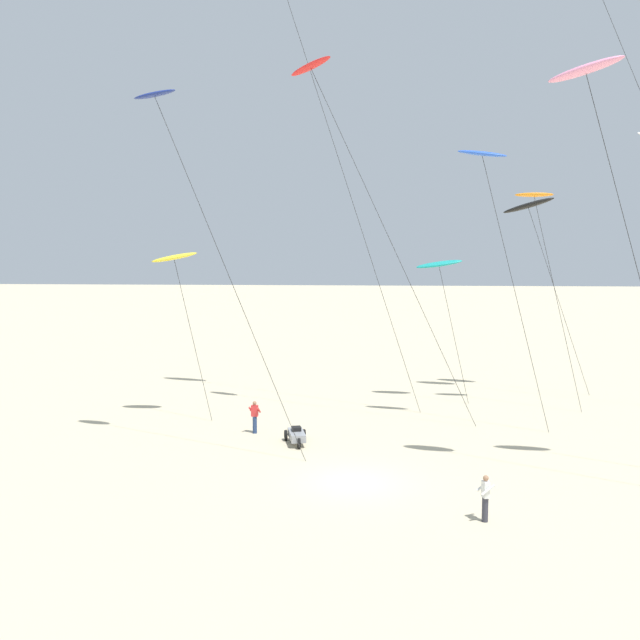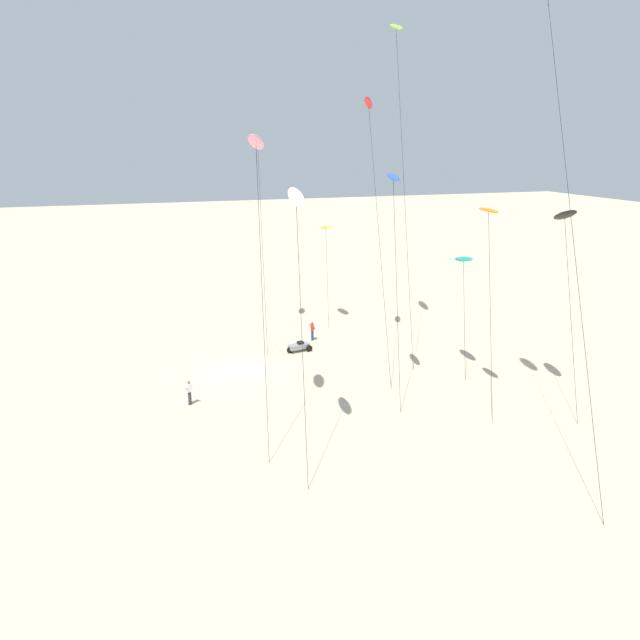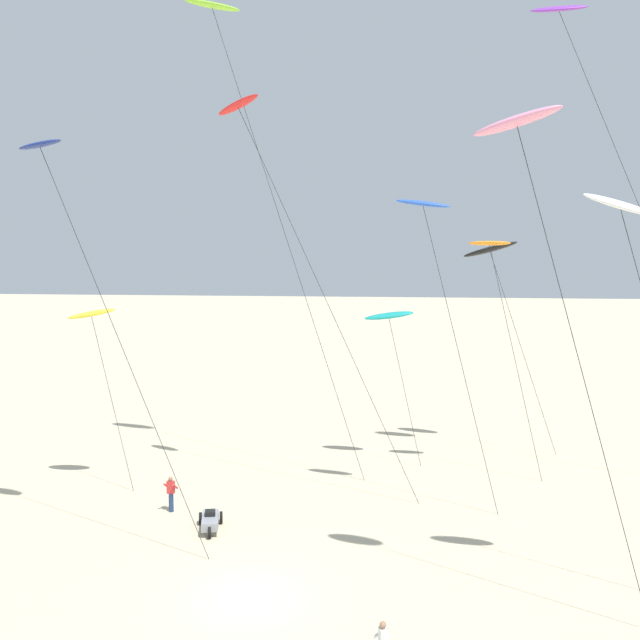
% 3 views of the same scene
% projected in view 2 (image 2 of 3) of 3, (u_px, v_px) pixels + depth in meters
% --- Properties ---
extents(ground_plane, '(260.00, 260.00, 0.00)m').
position_uv_depth(ground_plane, '(238.00, 372.00, 43.61)').
color(ground_plane, beige).
extents(kite_pink, '(6.06, 1.67, 16.78)m').
position_uv_depth(kite_pink, '(256.00, 144.00, 30.98)').
color(kite_pink, pink).
rests_on(kite_pink, ground).
extents(kite_navy, '(7.94, 1.83, 16.52)m').
position_uv_depth(kite_navy, '(258.00, 145.00, 48.19)').
color(kite_navy, navy).
rests_on(kite_navy, ground).
extents(kite_blue, '(4.91, 1.15, 14.45)m').
position_uv_depth(kite_blue, '(393.00, 180.00, 36.49)').
color(kite_blue, blue).
rests_on(kite_blue, ground).
extents(kite_teal, '(3.30, 1.20, 8.81)m').
position_uv_depth(kite_teal, '(464.00, 260.00, 41.34)').
color(kite_teal, teal).
rests_on(kite_teal, ground).
extents(kite_red, '(10.12, 2.38, 19.50)m').
position_uv_depth(kite_red, '(369.00, 108.00, 43.60)').
color(kite_red, red).
rests_on(kite_red, ground).
extents(kite_yellow, '(3.32, 0.99, 9.30)m').
position_uv_depth(kite_yellow, '(326.00, 228.00, 53.01)').
color(kite_yellow, yellow).
rests_on(kite_yellow, ground).
extents(kite_orange, '(4.06, 0.93, 12.53)m').
position_uv_depth(kite_orange, '(489.00, 213.00, 35.05)').
color(kite_orange, orange).
rests_on(kite_orange, ground).
extents(kite_black, '(5.69, 1.92, 12.60)m').
position_uv_depth(kite_black, '(565.00, 216.00, 35.93)').
color(kite_black, black).
rests_on(kite_black, ground).
extents(kite_white, '(5.31, 1.13, 14.25)m').
position_uv_depth(kite_white, '(296.00, 200.00, 28.77)').
color(kite_white, white).
rests_on(kite_white, ground).
extents(kite_lime, '(9.72, 2.09, 25.11)m').
position_uv_depth(kite_lime, '(396.00, 30.00, 44.63)').
color(kite_lime, '#8CD833').
rests_on(kite_lime, ground).
extents(kite_flyer_nearest, '(0.59, 0.56, 1.67)m').
position_uv_depth(kite_flyer_nearest, '(312.00, 330.00, 50.21)').
color(kite_flyer_nearest, navy).
rests_on(kite_flyer_nearest, ground).
extents(kite_flyer_middle, '(0.62, 0.64, 1.67)m').
position_uv_depth(kite_flyer_middle, '(189.00, 392.00, 37.90)').
color(kite_flyer_middle, '#33333D').
rests_on(kite_flyer_middle, ground).
extents(beach_buggy, '(1.24, 2.13, 0.82)m').
position_uv_depth(beach_buggy, '(299.00, 346.00, 47.70)').
color(beach_buggy, gray).
rests_on(beach_buggy, ground).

